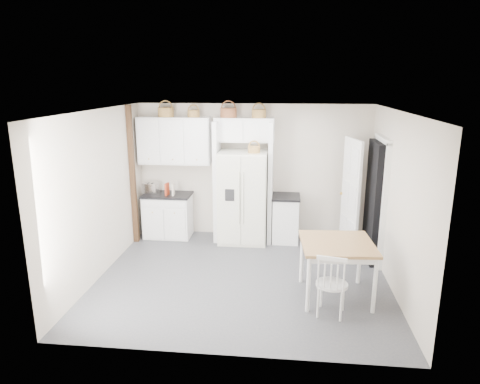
# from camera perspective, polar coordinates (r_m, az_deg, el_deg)

# --- Properties ---
(floor) EXTENTS (4.50, 4.50, 0.00)m
(floor) POSITION_cam_1_polar(r_m,az_deg,el_deg) (6.91, 0.34, -11.28)
(floor) COLOR #3A3B44
(floor) RESTS_ON ground
(ceiling) EXTENTS (4.50, 4.50, 0.00)m
(ceiling) POSITION_cam_1_polar(r_m,az_deg,el_deg) (6.23, 0.37, 10.77)
(ceiling) COLOR white
(ceiling) RESTS_ON wall_back
(wall_back) EXTENTS (4.50, 0.00, 4.50)m
(wall_back) POSITION_cam_1_polar(r_m,az_deg,el_deg) (8.38, 1.72, 2.80)
(wall_back) COLOR beige
(wall_back) RESTS_ON floor
(wall_left) EXTENTS (0.00, 4.00, 4.00)m
(wall_left) POSITION_cam_1_polar(r_m,az_deg,el_deg) (7.03, -18.22, -0.28)
(wall_left) COLOR beige
(wall_left) RESTS_ON floor
(wall_right) EXTENTS (0.00, 4.00, 4.00)m
(wall_right) POSITION_cam_1_polar(r_m,az_deg,el_deg) (6.62, 20.12, -1.33)
(wall_right) COLOR beige
(wall_right) RESTS_ON floor
(refrigerator) EXTENTS (0.90, 0.73, 1.75)m
(refrigerator) POSITION_cam_1_polar(r_m,az_deg,el_deg) (8.11, 0.42, -0.70)
(refrigerator) COLOR silver
(refrigerator) RESTS_ON floor
(base_cab_left) EXTENTS (0.90, 0.57, 0.83)m
(base_cab_left) POSITION_cam_1_polar(r_m,az_deg,el_deg) (8.61, -9.56, -3.18)
(base_cab_left) COLOR white
(base_cab_left) RESTS_ON floor
(base_cab_right) EXTENTS (0.49, 0.59, 0.86)m
(base_cab_right) POSITION_cam_1_polar(r_m,az_deg,el_deg) (8.30, 6.08, -3.63)
(base_cab_right) COLOR white
(base_cab_right) RESTS_ON floor
(dining_table) EXTENTS (1.06, 1.06, 0.83)m
(dining_table) POSITION_cam_1_polar(r_m,az_deg,el_deg) (6.33, 12.64, -10.07)
(dining_table) COLOR brown
(dining_table) RESTS_ON floor
(windsor_chair) EXTENTS (0.49, 0.47, 0.86)m
(windsor_chair) POSITION_cam_1_polar(r_m,az_deg,el_deg) (5.86, 12.14, -11.94)
(windsor_chair) COLOR white
(windsor_chair) RESTS_ON floor
(counter_left) EXTENTS (0.94, 0.60, 0.04)m
(counter_left) POSITION_cam_1_polar(r_m,az_deg,el_deg) (8.48, -9.69, -0.38)
(counter_left) COLOR black
(counter_left) RESTS_ON base_cab_left
(counter_right) EXTENTS (0.53, 0.63, 0.04)m
(counter_right) POSITION_cam_1_polar(r_m,az_deg,el_deg) (8.17, 6.16, -0.63)
(counter_right) COLOR black
(counter_right) RESTS_ON base_cab_right
(toaster) EXTENTS (0.32, 0.21, 0.20)m
(toaster) POSITION_cam_1_polar(r_m,az_deg,el_deg) (8.55, -11.86, 0.47)
(toaster) COLOR silver
(toaster) RESTS_ON counter_left
(cookbook_red) EXTENTS (0.06, 0.16, 0.24)m
(cookbook_red) POSITION_cam_1_polar(r_m,az_deg,el_deg) (8.37, -9.70, 0.38)
(cookbook_red) COLOR #A23319
(cookbook_red) RESTS_ON counter_left
(cookbook_cream) EXTENTS (0.04, 0.16, 0.23)m
(cookbook_cream) POSITION_cam_1_polar(r_m,az_deg,el_deg) (8.34, -8.89, 0.34)
(cookbook_cream) COLOR beige
(cookbook_cream) RESTS_ON counter_left
(basket_upper_b) EXTENTS (0.30, 0.30, 0.17)m
(basket_upper_b) POSITION_cam_1_polar(r_m,az_deg,el_deg) (8.35, -9.86, 10.43)
(basket_upper_b) COLOR brown
(basket_upper_b) RESTS_ON upper_cabinet
(basket_upper_c) EXTENTS (0.23, 0.23, 0.13)m
(basket_upper_c) POSITION_cam_1_polar(r_m,az_deg,el_deg) (8.22, -6.21, 10.34)
(basket_upper_c) COLOR brown
(basket_upper_c) RESTS_ON upper_cabinet
(basket_bridge_a) EXTENTS (0.31, 0.31, 0.17)m
(basket_bridge_a) POSITION_cam_1_polar(r_m,az_deg,el_deg) (8.10, -1.55, 10.51)
(basket_bridge_a) COLOR brown
(basket_bridge_a) RESTS_ON bridge_cabinet
(basket_bridge_b) EXTENTS (0.26, 0.26, 0.15)m
(basket_bridge_b) POSITION_cam_1_polar(r_m,az_deg,el_deg) (8.05, 2.53, 10.40)
(basket_bridge_b) COLOR brown
(basket_bridge_b) RESTS_ON bridge_cabinet
(basket_fridge_b) EXTENTS (0.22, 0.22, 0.12)m
(basket_fridge_b) POSITION_cam_1_polar(r_m,az_deg,el_deg) (7.80, 1.89, 5.68)
(basket_fridge_b) COLOR brown
(basket_fridge_b) RESTS_ON refrigerator
(upper_cabinet) EXTENTS (1.40, 0.34, 0.90)m
(upper_cabinet) POSITION_cam_1_polar(r_m,az_deg,el_deg) (8.36, -8.72, 6.78)
(upper_cabinet) COLOR white
(upper_cabinet) RESTS_ON wall_back
(bridge_cabinet) EXTENTS (1.12, 0.34, 0.45)m
(bridge_cabinet) POSITION_cam_1_polar(r_m,az_deg,el_deg) (8.10, 0.60, 8.30)
(bridge_cabinet) COLOR white
(bridge_cabinet) RESTS_ON wall_back
(fridge_panel_left) EXTENTS (0.08, 0.60, 2.30)m
(fridge_panel_left) POSITION_cam_1_polar(r_m,az_deg,el_deg) (8.20, -3.06, 1.44)
(fridge_panel_left) COLOR white
(fridge_panel_left) RESTS_ON floor
(fridge_panel_right) EXTENTS (0.08, 0.60, 2.30)m
(fridge_panel_right) POSITION_cam_1_polar(r_m,az_deg,el_deg) (8.10, 4.08, 1.27)
(fridge_panel_right) COLOR white
(fridge_panel_right) RESTS_ON floor
(trim_post) EXTENTS (0.09, 0.09, 2.60)m
(trim_post) POSITION_cam_1_polar(r_m,az_deg,el_deg) (8.22, -14.13, 2.12)
(trim_post) COLOR #472E18
(trim_post) RESTS_ON floor
(doorway_void) EXTENTS (0.18, 0.85, 2.05)m
(doorway_void) POSITION_cam_1_polar(r_m,az_deg,el_deg) (7.61, 17.54, -1.25)
(doorway_void) COLOR black
(doorway_void) RESTS_ON floor
(door_slab) EXTENTS (0.21, 0.79, 2.05)m
(door_slab) POSITION_cam_1_polar(r_m,az_deg,el_deg) (7.87, 14.51, -0.53)
(door_slab) COLOR white
(door_slab) RESTS_ON floor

